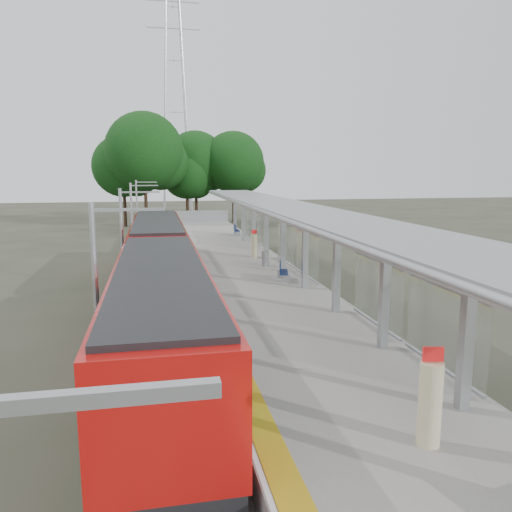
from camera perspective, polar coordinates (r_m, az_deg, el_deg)
The scene contains 14 objects.
trackbed at distance 27.99m, azimuth -11.02°, elevation -3.17°, with size 3.00×70.00×0.24m, color #59544C.
platform at distance 28.29m, azimuth -1.89°, elevation -2.07°, with size 6.00×50.00×1.00m, color gray.
tactile_strip at distance 27.89m, azimuth -7.07°, elevation -1.24°, with size 0.60×50.00×0.02m, color #C49217.
end_fence at distance 52.67m, azimuth -6.45°, elevation 4.54°, with size 6.00×0.10×1.20m, color #9EA0A5.
train at distance 21.45m, azimuth -11.01°, elevation -1.81°, with size 2.74×27.60×3.62m.
canopy at distance 24.39m, azimuth 3.30°, elevation 4.82°, with size 3.27×38.00×3.66m.
pylon at distance 81.40m, azimuth -9.29°, elevation 18.56°, with size 8.00×4.00×38.00m, color #9EA0A5, non-canonical shape.
tree_cluster at distance 59.45m, azimuth -9.10°, elevation 10.68°, with size 20.02×13.68×12.63m.
catenary_masts at distance 26.58m, azimuth -14.89°, elevation 2.12°, with size 2.08×48.16×5.40m.
bench_mid at distance 24.29m, azimuth 3.00°, elevation -1.66°, with size 0.73×1.42×0.93m.
bench_far at distance 41.50m, azimuth -2.31°, elevation 3.06°, with size 0.48×1.35×0.91m.
info_pillar_near at distance 10.52m, azimuth 19.27°, elevation -15.58°, with size 0.45×0.45×1.99m.
info_pillar_far at distance 30.57m, azimuth -0.20°, elevation 1.20°, with size 0.39×0.39×1.73m.
litter_bin at distance 27.91m, azimuth 1.07°, elevation -0.29°, with size 0.42×0.42×0.86m, color #9EA0A5.
Camera 1 is at (-4.59, -7.31, 6.26)m, focal length 35.00 mm.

